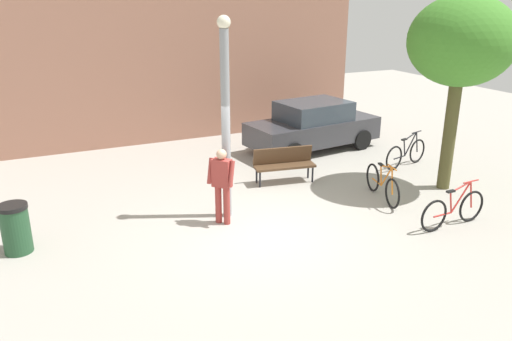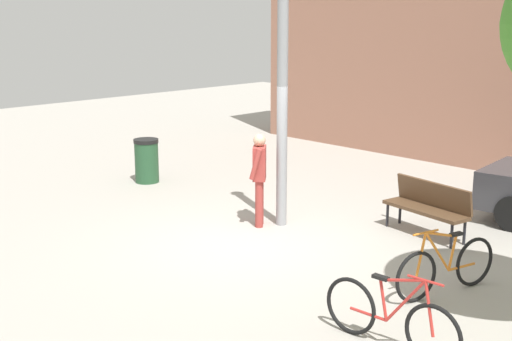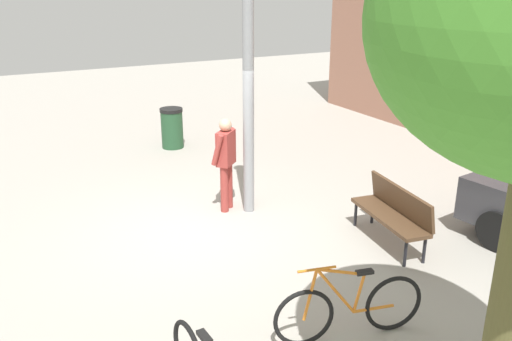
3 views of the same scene
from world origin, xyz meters
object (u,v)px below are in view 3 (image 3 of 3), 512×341
trash_bin (172,128)px  lamppost (248,82)px  park_bench (394,210)px  person_by_lamppost (226,158)px  bicycle_orange (349,308)px

trash_bin → lamppost: bearing=-1.5°
park_bench → trash_bin: (-6.42, -1.30, -0.05)m
trash_bin → park_bench: bearing=11.4°
person_by_lamppost → trash_bin: bearing=173.8°
lamppost → park_bench: lamppost is taller
lamppost → person_by_lamppost: 1.40m
lamppost → bicycle_orange: 4.25m
lamppost → bicycle_orange: size_ratio=2.43×
person_by_lamppost → bicycle_orange: bearing=-4.8°
park_bench → lamppost: bearing=-146.8°
person_by_lamppost → bicycle_orange: 4.03m
park_bench → bicycle_orange: size_ratio=0.93×
park_bench → bicycle_orange: (1.59, -2.07, -0.16)m
bicycle_orange → person_by_lamppost: bearing=175.2°
lamppost → park_bench: 3.11m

